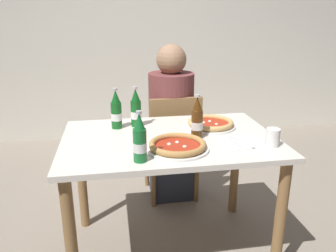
{
  "coord_description": "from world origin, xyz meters",
  "views": [
    {
      "loc": [
        -0.3,
        -1.76,
        1.41
      ],
      "look_at": [
        0.0,
        0.05,
        0.8
      ],
      "focal_mm": 35.93,
      "sensor_mm": 36.0,
      "label": 1
    }
  ],
  "objects": [
    {
      "name": "diner_seated",
      "position": [
        0.13,
        0.66,
        0.58
      ],
      "size": [
        0.34,
        0.34,
        1.21
      ],
      "color": "#2D3342",
      "rests_on": "ground_plane"
    },
    {
      "name": "dining_table_main",
      "position": [
        0.0,
        0.0,
        0.64
      ],
      "size": [
        1.2,
        0.8,
        0.75
      ],
      "color": "silver",
      "rests_on": "ground_plane"
    },
    {
      "name": "beer_bottle_left",
      "position": [
        -0.29,
        0.21,
        0.85
      ],
      "size": [
        0.07,
        0.07,
        0.25
      ],
      "color": "#14591E",
      "rests_on": "dining_table_main"
    },
    {
      "name": "chair_behind_table",
      "position": [
        0.13,
        0.61,
        0.48
      ],
      "size": [
        0.42,
        0.42,
        0.85
      ],
      "rotation": [
        0.0,
        0.0,
        3.19
      ],
      "color": "olive",
      "rests_on": "ground_plane"
    },
    {
      "name": "back_wall_tiled",
      "position": [
        0.0,
        2.2,
        1.3
      ],
      "size": [
        7.0,
        0.1,
        2.6
      ],
      "primitive_type": "cube",
      "color": "silver",
      "rests_on": "ground_plane"
    },
    {
      "name": "beer_bottle_center",
      "position": [
        -0.19,
        -0.3,
        0.85
      ],
      "size": [
        0.07,
        0.07,
        0.25
      ],
      "color": "#196B2D",
      "rests_on": "dining_table_main"
    },
    {
      "name": "beer_bottle_extra",
      "position": [
        0.15,
        -0.03,
        0.85
      ],
      "size": [
        0.07,
        0.07,
        0.25
      ],
      "color": "#512D0F",
      "rests_on": "dining_table_main"
    },
    {
      "name": "beer_bottle_right",
      "position": [
        -0.17,
        0.23,
        0.85
      ],
      "size": [
        0.07,
        0.07,
        0.25
      ],
      "color": "#14591E",
      "rests_on": "dining_table_main"
    },
    {
      "name": "ground_plane",
      "position": [
        0.0,
        0.0,
        0.0
      ],
      "size": [
        8.0,
        8.0,
        0.0
      ],
      "primitive_type": "plane",
      "color": "gray"
    },
    {
      "name": "pizza_margherita_near",
      "position": [
        0.01,
        -0.19,
        0.77
      ],
      "size": [
        0.32,
        0.32,
        0.04
      ],
      "color": "white",
      "rests_on": "dining_table_main"
    },
    {
      "name": "pizza_marinara_far",
      "position": [
        0.28,
        0.14,
        0.77
      ],
      "size": [
        0.3,
        0.3,
        0.04
      ],
      "color": "white",
      "rests_on": "dining_table_main"
    },
    {
      "name": "napkin_with_cutlery",
      "position": [
        0.35,
        -0.16,
        0.75
      ],
      "size": [
        0.21,
        0.21,
        0.01
      ],
      "color": "white",
      "rests_on": "dining_table_main"
    },
    {
      "name": "paper_cup",
      "position": [
        0.51,
        -0.22,
        0.8
      ],
      "size": [
        0.07,
        0.07,
        0.09
      ],
      "primitive_type": "cylinder",
      "color": "white",
      "rests_on": "dining_table_main"
    }
  ]
}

